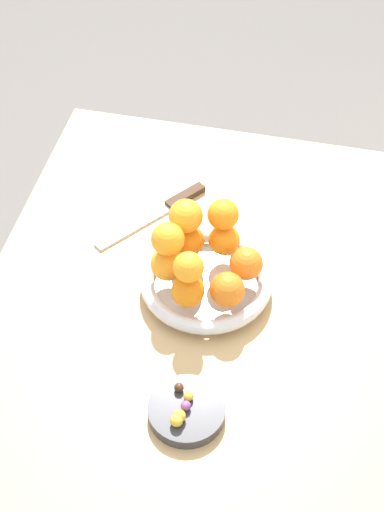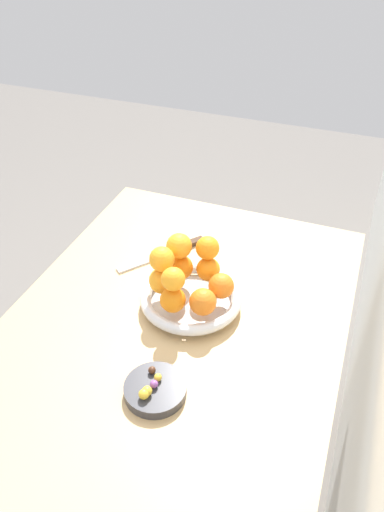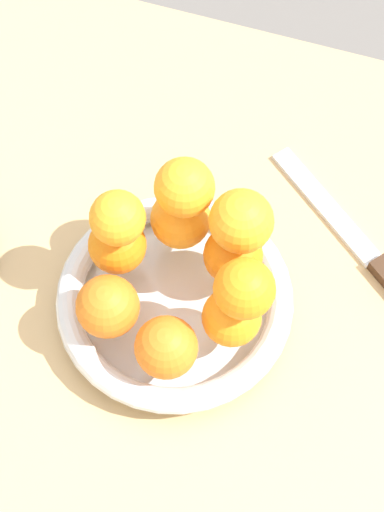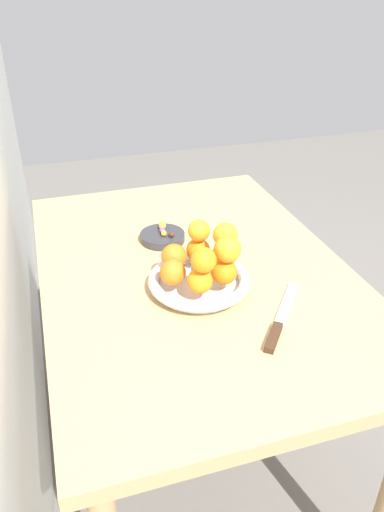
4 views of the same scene
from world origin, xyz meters
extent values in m
plane|color=slate|center=(0.00, 0.00, 0.00)|extent=(6.00, 6.00, 0.00)
cube|color=tan|center=(0.00, 0.00, 0.72)|extent=(1.10, 0.76, 0.04)
cylinder|color=tan|center=(-0.49, -0.32, 0.35)|extent=(0.05, 0.05, 0.70)
cylinder|color=tan|center=(-0.49, 0.32, 0.35)|extent=(0.05, 0.05, 0.70)
cylinder|color=silver|center=(-0.10, 0.02, 0.75)|extent=(0.20, 0.20, 0.01)
torus|color=silver|center=(-0.10, 0.02, 0.77)|extent=(0.24, 0.24, 0.03)
cylinder|color=#333338|center=(0.16, 0.04, 0.75)|extent=(0.12, 0.12, 0.02)
sphere|color=orange|center=(-0.05, 0.07, 0.81)|extent=(0.06, 0.06, 0.06)
sphere|color=orange|center=(-0.11, 0.09, 0.81)|extent=(0.06, 0.06, 0.06)
sphere|color=orange|center=(-0.16, 0.04, 0.81)|extent=(0.06, 0.06, 0.06)
sphere|color=orange|center=(-0.15, -0.03, 0.81)|extent=(0.06, 0.06, 0.06)
sphere|color=orange|center=(-0.08, -0.05, 0.81)|extent=(0.06, 0.06, 0.06)
sphere|color=orange|center=(-0.03, 0.00, 0.81)|extent=(0.06, 0.06, 0.06)
sphere|color=orange|center=(-0.09, -0.05, 0.87)|extent=(0.06, 0.06, 0.06)
sphere|color=orange|center=(-0.17, 0.03, 0.87)|extent=(0.06, 0.06, 0.06)
sphere|color=orange|center=(-0.15, -0.03, 0.87)|extent=(0.06, 0.06, 0.06)
sphere|color=orange|center=(-0.04, 0.00, 0.86)|extent=(0.05, 0.05, 0.05)
sphere|color=#472819|center=(0.13, 0.02, 0.77)|extent=(0.02, 0.02, 0.02)
sphere|color=gold|center=(0.19, 0.03, 0.77)|extent=(0.02, 0.02, 0.02)
sphere|color=gold|center=(0.18, 0.04, 0.77)|extent=(0.02, 0.02, 0.02)
sphere|color=#8C4C99|center=(0.16, 0.04, 0.77)|extent=(0.02, 0.02, 0.02)
sphere|color=gold|center=(0.15, 0.04, 0.77)|extent=(0.02, 0.02, 0.02)
cube|color=#3F2819|center=(-0.32, -0.07, 0.75)|extent=(0.08, 0.07, 0.01)
cube|color=silver|center=(-0.22, -0.15, 0.74)|extent=(0.15, 0.12, 0.01)
camera|label=1|loc=(0.78, 0.19, 1.85)|focal=55.00mm
camera|label=2|loc=(0.71, 0.33, 1.56)|focal=35.00mm
camera|label=3|loc=(-0.22, 0.33, 1.49)|focal=55.00mm
camera|label=4|loc=(-1.03, 0.33, 1.41)|focal=35.00mm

